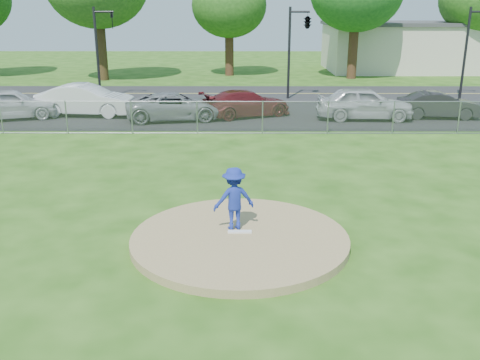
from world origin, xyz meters
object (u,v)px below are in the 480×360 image
at_px(traffic_cone, 136,113).
at_px(parked_car_gray, 175,106).
at_px(traffic_signal_center, 306,24).
at_px(pitcher, 234,199).
at_px(parked_car_silver, 10,104).
at_px(parked_car_pearl, 365,103).
at_px(parked_car_charcoal, 439,105).
at_px(parked_car_darkred, 246,103).
at_px(traffic_signal_left, 100,44).
at_px(commercial_building, 416,46).
at_px(traffic_signal_right, 470,44).
at_px(parked_car_white, 86,100).

xyz_separation_m(traffic_cone, parked_car_gray, (2.07, -0.20, 0.38)).
distance_m(traffic_signal_center, pitcher, 22.24).
height_order(pitcher, parked_car_silver, pitcher).
relative_size(parked_car_pearl, parked_car_charcoal, 1.19).
bearing_deg(pitcher, parked_car_darkred, -107.68).
bearing_deg(traffic_signal_center, traffic_signal_left, 180.00).
relative_size(commercial_building, parked_car_gray, 3.26).
bearing_deg(traffic_signal_left, commercial_building, 32.87).
bearing_deg(parked_car_darkred, pitcher, 154.26).
distance_m(commercial_building, parked_car_charcoal, 23.05).
bearing_deg(traffic_signal_right, parked_car_silver, -165.70).
height_order(commercial_building, parked_car_charcoal, commercial_building).
relative_size(traffic_signal_left, parked_car_silver, 1.20).
height_order(traffic_signal_left, parked_car_darkred, traffic_signal_left).
relative_size(commercial_building, parked_car_silver, 3.50).
relative_size(traffic_cone, parked_car_charcoal, 0.15).
xyz_separation_m(commercial_building, traffic_signal_center, (-12.03, -16.00, 2.45)).
height_order(traffic_signal_right, parked_car_charcoal, traffic_signal_right).
bearing_deg(parked_car_charcoal, commercial_building, -10.98).
relative_size(parked_car_white, parked_car_gray, 1.01).
relative_size(traffic_signal_right, parked_car_charcoal, 1.35).
distance_m(traffic_signal_left, traffic_signal_right, 23.00).
bearing_deg(pitcher, parked_car_pearl, -129.83).
height_order(commercial_building, traffic_signal_center, traffic_signal_center).
xyz_separation_m(commercial_building, parked_car_white, (-24.28, -21.71, -1.31)).
distance_m(traffic_signal_center, parked_car_pearl, 8.03).
bearing_deg(parked_car_silver, pitcher, -160.89).
bearing_deg(traffic_cone, commercial_building, 46.56).
height_order(commercial_building, parked_car_pearl, commercial_building).
relative_size(traffic_cone, parked_car_silver, 0.13).
distance_m(commercial_building, parked_car_gray, 29.99).
bearing_deg(traffic_signal_right, pitcher, -123.72).
height_order(parked_car_white, parked_car_pearl, parked_car_pearl).
distance_m(parked_car_white, parked_car_pearl, 14.71).
distance_m(parked_car_white, parked_car_darkred, 8.57).
xyz_separation_m(traffic_signal_right, parked_car_pearl, (-7.83, -6.66, -2.51)).
bearing_deg(traffic_signal_right, parked_car_darkred, -157.00).
xyz_separation_m(traffic_signal_center, parked_car_darkred, (-3.68, -5.92, -3.90)).
relative_size(parked_car_gray, parked_car_pearl, 1.02).
relative_size(parked_car_gray, parked_car_darkred, 1.04).
xyz_separation_m(parked_car_silver, parked_car_darkred, (12.24, 0.75, -0.10)).
distance_m(traffic_signal_center, parked_car_charcoal, 9.82).
distance_m(parked_car_pearl, parked_car_charcoal, 4.01).
xyz_separation_m(parked_car_silver, parked_car_gray, (8.58, -0.17, -0.10)).
height_order(traffic_signal_right, parked_car_silver, traffic_signal_right).
distance_m(traffic_signal_center, parked_car_darkred, 7.99).
height_order(parked_car_silver, parked_car_white, parked_car_white).
bearing_deg(parked_car_charcoal, traffic_signal_right, -28.23).
relative_size(pitcher, parked_car_gray, 0.32).
xyz_separation_m(commercial_building, parked_car_gray, (-19.38, -22.84, -1.45)).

